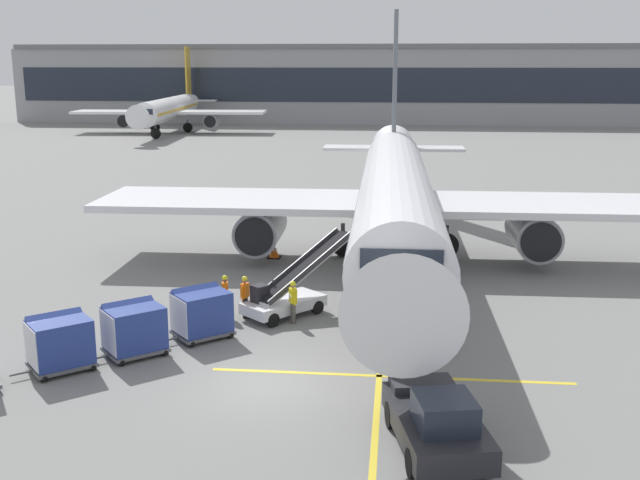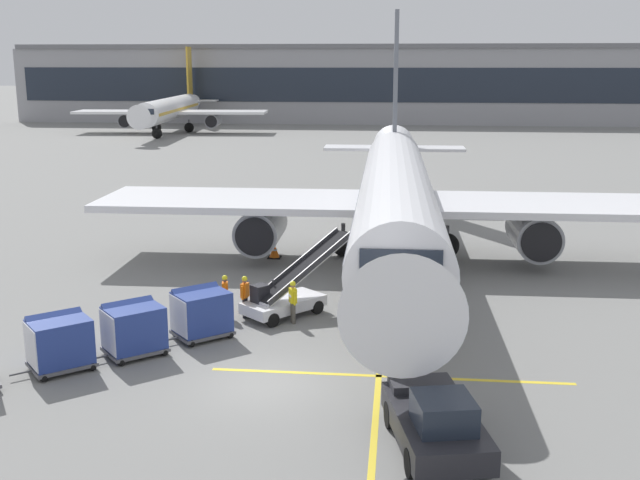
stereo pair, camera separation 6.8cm
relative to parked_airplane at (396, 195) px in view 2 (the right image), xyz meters
name	(u,v)px [view 2 (the right image)]	position (x,y,z in m)	size (l,w,h in m)	color
ground_plane	(264,384)	(-4.04, -16.32, -3.51)	(600.00, 600.00, 0.00)	slate
parked_airplane	(396,195)	(0.00, 0.00, 0.00)	(30.77, 40.31, 13.56)	white
belt_loader	(288,294)	(-4.28, -9.25, -2.63)	(4.41, 4.76, 3.14)	silver
baggage_cart_lead	(201,312)	(-7.13, -12.26, -2.51)	(2.58, 2.52, 1.91)	#515156
baggage_cart_second	(133,328)	(-9.06, -14.24, -2.51)	(2.58, 2.52, 1.91)	#515156
baggage_cart_third	(59,341)	(-11.08, -15.81, -2.51)	(2.58, 2.52, 1.91)	#515156
pushback_tug	(436,422)	(1.29, -20.10, -2.68)	(2.98, 4.74, 1.83)	#232328
ground_crew_by_loader	(293,299)	(-3.92, -10.32, -2.51)	(0.38, 0.53, 1.74)	#514C42
ground_crew_by_carts	(225,293)	(-6.78, -9.77, -2.51)	(0.32, 0.56, 1.74)	black
ground_crew_marshaller	(245,294)	(-5.95, -9.82, -2.51)	(0.33, 0.56, 1.74)	black
safety_cone_engine_keepout	(274,251)	(-6.35, -0.06, -3.14)	(0.68, 0.68, 0.77)	black
apron_guidance_line_lead_in	(387,264)	(-0.36, -0.73, -3.51)	(0.20, 110.00, 0.01)	yellow
apron_guidance_line_stop_bar	(390,376)	(0.01, -15.27, -3.51)	(12.00, 0.20, 0.01)	yellow
terminal_building	(382,84)	(-3.30, 95.55, 2.92)	(124.39, 14.64, 12.97)	#939399
distant_airplane	(171,109)	(-33.19, 71.08, -0.12)	(28.10, 36.36, 12.49)	white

